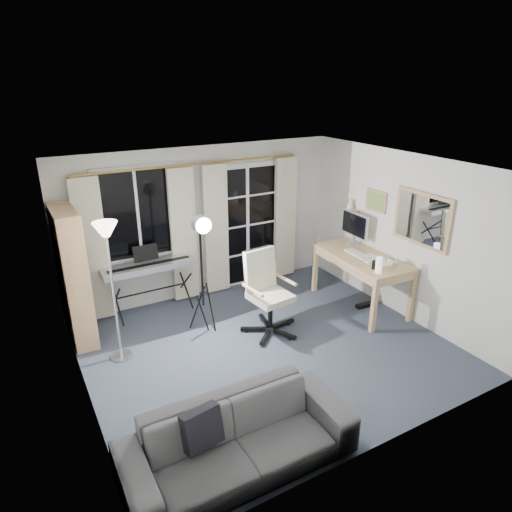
{
  "coord_description": "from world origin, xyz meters",
  "views": [
    {
      "loc": [
        -2.66,
        -4.43,
        3.39
      ],
      "look_at": [
        0.02,
        0.35,
        1.2
      ],
      "focal_mm": 32.0,
      "sensor_mm": 36.0,
      "label": 1
    }
  ],
  "objects": [
    {
      "name": "curtains",
      "position": [
        -0.14,
        1.88,
        1.09
      ],
      "size": [
        3.6,
        0.07,
        2.13
      ],
      "color": "gold",
      "rests_on": "floor"
    },
    {
      "name": "floor",
      "position": [
        0.0,
        0.0,
        -0.01
      ],
      "size": [
        4.5,
        4.0,
        0.02
      ],
      "primitive_type": "cube",
      "color": "#333B4A",
      "rests_on": "ground"
    },
    {
      "name": "bookshelf",
      "position": [
        -2.12,
        1.48,
        0.87
      ],
      "size": [
        0.31,
        0.86,
        1.84
      ],
      "rotation": [
        0.0,
        0.0,
        0.02
      ],
      "color": "tan",
      "rests_on": "floor"
    },
    {
      "name": "studio_light",
      "position": [
        -0.54,
        0.8,
        1.39
      ],
      "size": [
        0.31,
        0.35,
        1.74
      ],
      "rotation": [
        0.0,
        0.0,
        0.05
      ],
      "color": "black",
      "rests_on": "floor"
    },
    {
      "name": "desk_clutter",
      "position": [
        1.8,
        0.12,
        0.66
      ],
      "size": [
        0.52,
        0.95,
        1.06
      ],
      "rotation": [
        0.0,
        0.0,
        -0.05
      ],
      "color": "white",
      "rests_on": "desk"
    },
    {
      "name": "wall_mirror",
      "position": [
        2.22,
        -0.35,
        1.55
      ],
      "size": [
        0.04,
        0.94,
        0.74
      ],
      "color": "tan",
      "rests_on": "floor"
    },
    {
      "name": "window",
      "position": [
        -1.05,
        1.97,
        1.5
      ],
      "size": [
        1.2,
        0.08,
        1.4
      ],
      "color": "white",
      "rests_on": "floor"
    },
    {
      "name": "keyboard_piano",
      "position": [
        -1.03,
        1.7,
        0.75
      ],
      "size": [
        1.37,
        0.67,
        0.99
      ],
      "rotation": [
        0.0,
        0.0,
        0.01
      ],
      "color": "black",
      "rests_on": "floor"
    },
    {
      "name": "french_door",
      "position": [
        0.75,
        1.97,
        1.03
      ],
      "size": [
        1.32,
        0.09,
        2.11
      ],
      "color": "white",
      "rests_on": "floor"
    },
    {
      "name": "wall_shelf",
      "position": [
        2.16,
        1.05,
        1.41
      ],
      "size": [
        0.16,
        0.3,
        0.18
      ],
      "color": "tan",
      "rests_on": "floor"
    },
    {
      "name": "mug",
      "position": [
        1.98,
        -0.14,
        0.91
      ],
      "size": [
        0.14,
        0.12,
        0.14
      ],
      "primitive_type": "imported",
      "rotation": [
        0.0,
        0.0,
        -0.05
      ],
      "color": "silver",
      "rests_on": "desk"
    },
    {
      "name": "sofa",
      "position": [
        -1.23,
        -1.55,
        0.42
      ],
      "size": [
        2.14,
        0.65,
        0.83
      ],
      "rotation": [
        0.0,
        0.0,
        -0.01
      ],
      "color": "#333336",
      "rests_on": "floor"
    },
    {
      "name": "desk",
      "position": [
        1.88,
        0.36,
        0.73
      ],
      "size": [
        0.86,
        1.6,
        0.84
      ],
      "rotation": [
        0.0,
        0.0,
        -0.05
      ],
      "color": "tan",
      "rests_on": "floor"
    },
    {
      "name": "monitor",
      "position": [
        2.08,
        0.81,
        1.15
      ],
      "size": [
        0.21,
        0.6,
        0.52
      ],
      "rotation": [
        0.0,
        0.0,
        -0.05
      ],
      "color": "silver",
      "rests_on": "desk"
    },
    {
      "name": "framed_print",
      "position": [
        2.23,
        0.55,
        1.6
      ],
      "size": [
        0.03,
        0.42,
        0.32
      ],
      "color": "tan",
      "rests_on": "floor"
    },
    {
      "name": "office_chair",
      "position": [
        0.23,
        0.48,
        0.69
      ],
      "size": [
        0.8,
        0.81,
        1.17
      ],
      "rotation": [
        0.0,
        0.0,
        0.12
      ],
      "color": "black",
      "rests_on": "floor"
    },
    {
      "name": "torchiere_lamp",
      "position": [
        -1.74,
        0.75,
        1.46
      ],
      "size": [
        0.32,
        0.32,
        1.82
      ],
      "rotation": [
        0.0,
        0.0,
        -0.13
      ],
      "color": "#B2B2B7",
      "rests_on": "floor"
    }
  ]
}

